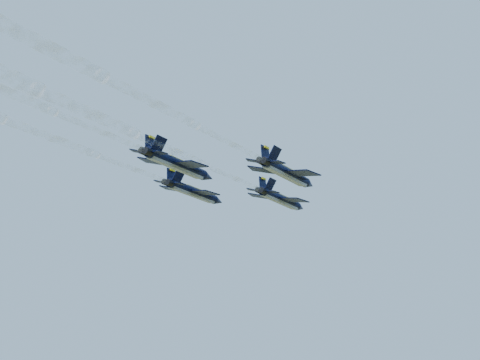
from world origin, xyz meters
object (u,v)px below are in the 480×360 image
at_px(jet_lead, 281,199).
at_px(jet_slot, 178,165).
at_px(jet_right, 287,173).
at_px(jet_left, 194,192).

bearing_deg(jet_lead, jet_slot, -91.33).
height_order(jet_right, jet_slot, same).
relative_size(jet_lead, jet_left, 1.00).
relative_size(jet_right, jet_slot, 1.00).
distance_m(jet_left, jet_slot, 15.84).
bearing_deg(jet_lead, jet_left, -125.40).
height_order(jet_lead, jet_right, same).
relative_size(jet_left, jet_slot, 1.00).
bearing_deg(jet_left, jet_slot, -58.56).
bearing_deg(jet_left, jet_lead, 54.60).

